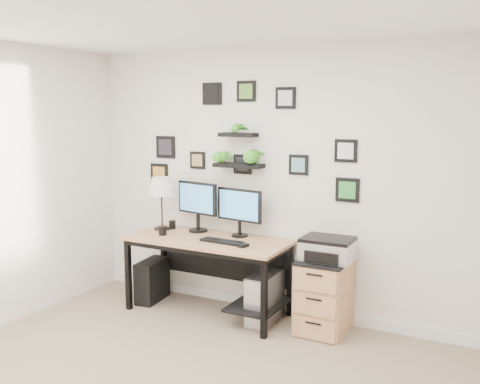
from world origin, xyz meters
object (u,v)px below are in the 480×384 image
Objects in this scene: printer at (328,249)px; mug at (163,231)px; table_lamp at (161,188)px; desk at (213,251)px; pc_tower_grey at (265,298)px; monitor_right at (239,208)px; monitor_left at (197,203)px; file_cabinet at (324,296)px; pc_tower_black at (152,280)px.

mug is at bearing -173.92° from printer.
table_lamp is 1.24× the size of printer.
desk is 0.88m from table_lamp.
printer is (1.82, -0.04, -0.42)m from table_lamp.
table_lamp is at bearing 175.58° from pc_tower_grey.
desk is 17.71× the size of mug.
mug is 1.67m from printer.
printer is (0.95, -0.13, -0.26)m from monitor_right.
desk is 2.90× the size of table_lamp.
pc_tower_grey is at bearing -12.00° from monitor_left.
file_cabinet is (1.63, 0.18, -0.46)m from mug.
pc_tower_black is at bearing -177.77° from printer.
mug is (0.16, -0.21, -0.40)m from table_lamp.
monitor_right is 0.89m from table_lamp.
monitor_left is 5.68× the size of mug.
pc_tower_black is 0.97× the size of printer.
monitor_left is 1.19m from pc_tower_grey.
table_lamp reaches higher than printer.
file_cabinet is (1.79, -0.04, -0.86)m from table_lamp.
pc_tower_black is (-0.06, -0.11, -0.98)m from table_lamp.
desk is at bearing 13.30° from mug.
monitor_right is 1.15× the size of printer.
monitor_left is 0.45m from mug.
table_lamp reaches higher than desk.
monitor_right is at bearing 23.24° from mug.
monitor_left is 1.15× the size of printer.
printer is at bearing -7.60° from monitor_right.
printer is (0.03, -0.00, 0.44)m from file_cabinet.
table_lamp is (-0.67, 0.09, 0.57)m from desk.
pc_tower_black is at bearing -178.65° from desk.
desk is 3.12× the size of monitor_left.
desk is 2.39× the size of file_cabinet.
monitor_left reaches higher than monitor_right.
monitor_right reaches higher than file_cabinet.
printer is at bearing -4.57° from pc_tower_black.
monitor_right is 1.07× the size of pc_tower_grey.
printer is at bearing -4.90° from monitor_left.
desk is 0.55m from mug.
printer reaches higher than file_cabinet.
pc_tower_black is at bearing -167.87° from monitor_right.
table_lamp is 1.15× the size of pc_tower_grey.
pc_tower_grey is 0.72× the size of file_cabinet.
pc_tower_grey is (0.56, -0.00, -0.39)m from desk.
mug is 0.21× the size of pc_tower_black.
monitor_left is 0.93× the size of table_lamp.
monitor_left is at bearing 12.49° from table_lamp.
file_cabinet is (1.41, -0.12, -0.72)m from monitor_left.
monitor_right is at bearing 172.40° from printer.
table_lamp is 6.10× the size of mug.
pc_tower_grey is (0.85, -0.18, -0.81)m from monitor_left.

